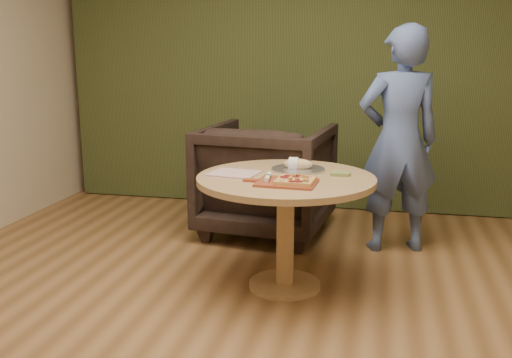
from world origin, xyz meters
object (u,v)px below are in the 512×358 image
object	(u,v)px
serving_tray	(298,169)
bread_roll	(297,164)
cutlery_roll	(268,177)
armchair	(267,173)
person_standing	(399,141)
pedestal_table	(286,198)
pizza_paddle	(285,182)
flatbread_pizza	(296,180)

from	to	relation	value
serving_tray	bread_roll	bearing A→B (deg)	180.00
bread_roll	cutlery_roll	bearing A→B (deg)	-108.69
serving_tray	armchair	world-z (taller)	armchair
cutlery_roll	armchair	size ratio (longest dim) A/B	0.19
person_standing	pedestal_table	bearing A→B (deg)	35.61
pizza_paddle	serving_tray	world-z (taller)	serving_tray
flatbread_pizza	cutlery_roll	xyz separation A→B (m)	(-0.18, 0.04, 0.00)
pizza_paddle	person_standing	distance (m)	1.31
cutlery_roll	person_standing	size ratio (longest dim) A/B	0.12
pedestal_table	cutlery_roll	bearing A→B (deg)	-115.80
serving_tray	person_standing	size ratio (longest dim) A/B	0.21
flatbread_pizza	armchair	size ratio (longest dim) A/B	0.22
pedestal_table	flatbread_pizza	xyz separation A→B (m)	(0.09, -0.21, 0.17)
pedestal_table	flatbread_pizza	bearing A→B (deg)	-66.20
pizza_paddle	flatbread_pizza	xyz separation A→B (m)	(0.06, -0.01, 0.02)
pizza_paddle	bread_roll	distance (m)	0.39
pedestal_table	pizza_paddle	xyz separation A→B (m)	(0.03, -0.20, 0.15)
pizza_paddle	person_standing	bearing A→B (deg)	61.78
pizza_paddle	person_standing	xyz separation A→B (m)	(0.68, 1.12, 0.10)
person_standing	pizza_paddle	bearing A→B (deg)	41.94
pedestal_table	bread_roll	xyz separation A→B (m)	(0.04, 0.19, 0.18)
armchair	person_standing	distance (m)	1.13
pedestal_table	person_standing	distance (m)	1.19
pedestal_table	flatbread_pizza	size ratio (longest dim) A/B	4.90
serving_tray	armchair	xyz separation A→B (m)	(-0.40, 0.92, -0.24)
cutlery_roll	bread_roll	distance (m)	0.38
flatbread_pizza	bread_roll	bearing A→B (deg)	97.53
flatbread_pizza	pizza_paddle	bearing A→B (deg)	169.36
pizza_paddle	cutlery_roll	xyz separation A→B (m)	(-0.11, 0.03, 0.02)
serving_tray	pizza_paddle	bearing A→B (deg)	-92.98
armchair	cutlery_roll	bearing A→B (deg)	107.96
pizza_paddle	bread_roll	xyz separation A→B (m)	(0.01, 0.39, 0.04)
flatbread_pizza	serving_tray	size ratio (longest dim) A/B	0.65
person_standing	bread_roll	bearing A→B (deg)	30.63
flatbread_pizza	bread_roll	size ratio (longest dim) A/B	1.20
pizza_paddle	cutlery_roll	size ratio (longest dim) A/B	2.27
pedestal_table	serving_tray	bearing A→B (deg)	75.74
armchair	pizza_paddle	bearing A→B (deg)	112.34
person_standing	flatbread_pizza	bearing A→B (deg)	44.69
flatbread_pizza	person_standing	bearing A→B (deg)	61.40
flatbread_pizza	pedestal_table	bearing A→B (deg)	113.80
cutlery_roll	serving_tray	xyz separation A→B (m)	(0.13, 0.36, -0.02)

